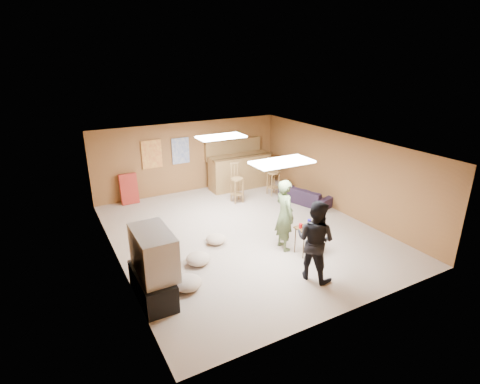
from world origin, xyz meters
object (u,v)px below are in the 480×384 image
person_black (315,240)px  sofa (306,195)px  tv_body (153,252)px  bar_counter (240,172)px  person_olive (285,215)px  tray_table (307,240)px

person_black → sofa: person_black is taller
tv_body → sofa: bearing=24.2°
bar_counter → person_olive: size_ratio=1.23×
tv_body → tray_table: tv_body is taller
tv_body → sofa: (5.22, 2.35, -0.67)m
tray_table → bar_counter: bearing=80.0°
tv_body → person_black: 3.01m
person_olive → tray_table: (0.31, -0.44, -0.50)m
tray_table → sofa: bearing=52.2°
bar_counter → person_black: bearing=-103.4°
bar_counter → tray_table: bearing=-100.0°
bar_counter → sofa: 2.38m
person_olive → sofa: bearing=-43.5°
bar_counter → person_olive: person_olive is taller
tv_body → bar_counter: tv_body is taller
person_black → sofa: 4.01m
person_black → sofa: (2.34, 3.21, -0.57)m
person_olive → tv_body: bearing=101.6°
person_black → tray_table: person_black is taller
tv_body → sofa: 5.76m
tv_body → bar_counter: size_ratio=0.55×
tv_body → person_olive: size_ratio=0.68×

